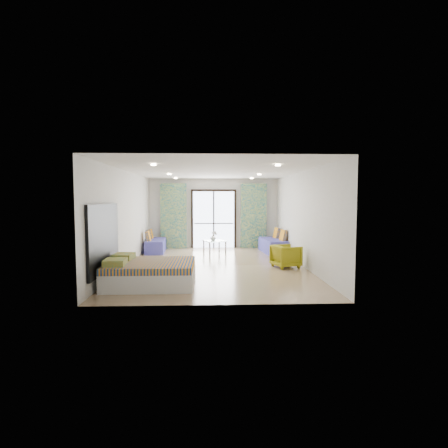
{
  "coord_description": "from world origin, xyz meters",
  "views": [
    {
      "loc": [
        -0.14,
        -9.92,
        1.91
      ],
      "look_at": [
        0.28,
        0.63,
        1.15
      ],
      "focal_mm": 28.0,
      "sensor_mm": 36.0,
      "label": 1
    }
  ],
  "objects_px": {
    "bed": "(150,273)",
    "daybed_right": "(274,245)",
    "coffee_table": "(215,242)",
    "armchair": "(286,255)",
    "daybed_left": "(155,245)"
  },
  "relations": [
    {
      "from": "daybed_left",
      "to": "armchair",
      "type": "distance_m",
      "value": 5.08
    },
    {
      "from": "coffee_table",
      "to": "daybed_left",
      "type": "bearing_deg",
      "value": 169.48
    },
    {
      "from": "daybed_left",
      "to": "daybed_right",
      "type": "relative_size",
      "value": 0.92
    },
    {
      "from": "bed",
      "to": "daybed_left",
      "type": "xyz_separation_m",
      "value": [
        -0.64,
        4.91,
        -0.02
      ]
    },
    {
      "from": "daybed_right",
      "to": "coffee_table",
      "type": "relative_size",
      "value": 2.04
    },
    {
      "from": "bed",
      "to": "daybed_right",
      "type": "distance_m",
      "value": 5.79
    },
    {
      "from": "coffee_table",
      "to": "armchair",
      "type": "distance_m",
      "value": 3.27
    },
    {
      "from": "bed",
      "to": "armchair",
      "type": "xyz_separation_m",
      "value": [
        3.45,
        1.89,
        0.07
      ]
    },
    {
      "from": "bed",
      "to": "daybed_left",
      "type": "distance_m",
      "value": 4.95
    },
    {
      "from": "daybed_right",
      "to": "armchair",
      "type": "relative_size",
      "value": 2.6
    },
    {
      "from": "armchair",
      "to": "coffee_table",
      "type": "bearing_deg",
      "value": 18.33
    },
    {
      "from": "daybed_left",
      "to": "daybed_right",
      "type": "xyz_separation_m",
      "value": [
        4.23,
        -0.37,
        0.02
      ]
    },
    {
      "from": "coffee_table",
      "to": "daybed_right",
      "type": "bearing_deg",
      "value": 0.8
    },
    {
      "from": "daybed_left",
      "to": "bed",
      "type": "bearing_deg",
      "value": -85.64
    },
    {
      "from": "bed",
      "to": "daybed_left",
      "type": "relative_size",
      "value": 1.15
    }
  ]
}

